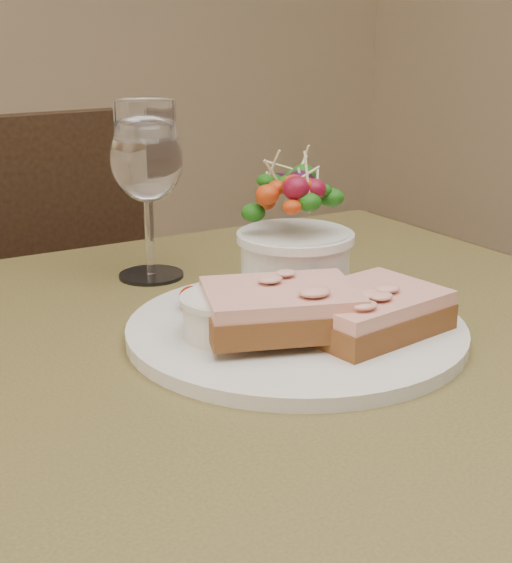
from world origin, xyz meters
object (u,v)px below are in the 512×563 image
sandwich_front (368,311)px  wine_glass (147,164)px  sandwich_back (281,308)px  dinner_plate (296,329)px  salad_bowl (295,234)px  ramekin (225,314)px  cafe_table (271,460)px

sandwich_front → wine_glass: (-0.09, 0.27, 0.09)m
sandwich_front → sandwich_back: 0.08m
dinner_plate → sandwich_back: size_ratio=1.97×
salad_bowl → dinner_plate: bearing=-122.2°
dinner_plate → sandwich_front: 0.07m
sandwich_back → wine_glass: 0.26m
ramekin → wine_glass: bearing=83.2°
ramekin → dinner_plate: bearing=-3.1°
dinner_plate → ramekin: bearing=176.9°
cafe_table → sandwich_front: size_ratio=5.82×
dinner_plate → wine_glass: 0.26m
dinner_plate → sandwich_front: size_ratio=2.16×
wine_glass → ramekin: bearing=-96.8°
sandwich_back → wine_glass: size_ratio=0.86×
cafe_table → ramekin: size_ratio=11.38×
ramekin → salad_bowl: (0.11, 0.07, 0.04)m
sandwich_front → ramekin: size_ratio=1.95×
ramekin → sandwich_back: bearing=-29.3°
dinner_plate → salad_bowl: size_ratio=2.34×
ramekin → sandwich_front: bearing=-23.2°
salad_bowl → cafe_table: bearing=-131.5°
sandwich_front → ramekin: ramekin is taller
sandwich_front → wine_glass: wine_glass is taller
sandwich_front → salad_bowl: bearing=81.4°
cafe_table → dinner_plate: size_ratio=2.70×
cafe_table → wine_glass: 0.33m
wine_glass → cafe_table: bearing=-89.3°
salad_bowl → wine_glass: 0.18m
dinner_plate → ramekin: 0.07m
sandwich_front → salad_bowl: salad_bowl is taller
cafe_table → wine_glass: wine_glass is taller
ramekin → salad_bowl: salad_bowl is taller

